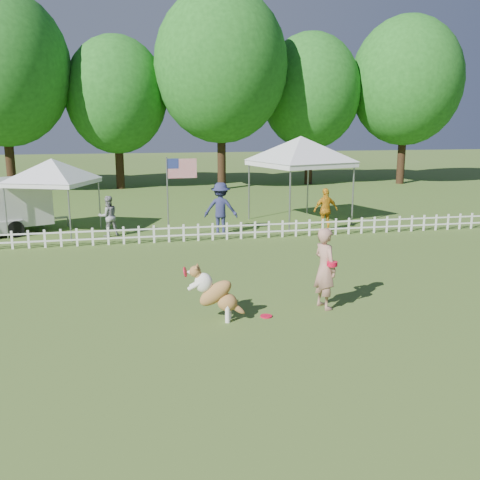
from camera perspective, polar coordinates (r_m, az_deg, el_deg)
The scene contains 16 objects.
ground at distance 11.81m, azimuth 1.16°, elevation -7.33°, with size 120.00×120.00×0.00m, color #3B601E.
picket_fence at distance 18.37m, azimuth -3.71°, elevation 0.86°, with size 22.00×0.08×0.60m, color white, non-canonical shape.
handler at distance 11.75m, azimuth 9.05°, elevation -3.00°, with size 0.65×0.43×1.79m, color tan.
dog at distance 10.98m, azimuth -2.54°, elevation -5.69°, with size 1.13×0.38×1.16m, color brown, non-canonical shape.
frisbee_on_turf at distance 11.35m, azimuth 2.82°, elevation -8.11°, with size 0.25×0.25×0.02m, color red.
canopy_tent_left at distance 20.48m, azimuth -19.21°, elevation 4.33°, with size 2.58×2.58×2.67m, color white, non-canonical shape.
canopy_tent_right at distance 21.75m, azimuth 6.41°, elevation 6.32°, with size 3.26×3.26×3.37m, color white, non-canonical shape.
flag_pole at distance 18.50m, azimuth -7.72°, elevation 4.38°, with size 1.09×0.11×2.84m, color gray, non-canonical shape.
spectator_a at distance 19.54m, azimuth -13.87°, elevation 2.48°, with size 0.70×0.55×1.45m, color gray.
spectator_b at distance 19.34m, azimuth -2.07°, elevation 3.38°, with size 1.21×0.70×1.87m, color navy.
spectator_c at distance 20.04m, azimuth 9.12°, elevation 3.18°, with size 0.95×0.39×1.61m, color orange.
tree_left at distance 33.03m, azimuth -23.95°, elevation 14.96°, with size 7.40×7.40×12.00m, color #1D5A19, non-canonical shape.
tree_center_left at distance 33.33m, azimuth -13.00°, elevation 13.76°, with size 6.00×6.00×9.80m, color #1D5A19, non-canonical shape.
tree_center_right at distance 32.37m, azimuth -2.04°, elevation 16.59°, with size 7.60×7.60×12.60m, color #1D5A19, non-canonical shape.
tree_right at distance 35.26m, azimuth 7.51°, elevation 14.37°, with size 6.20×6.20×10.40m, color #1D5A19, non-canonical shape.
tree_far_right at distance 36.79m, azimuth 17.23°, elevation 14.64°, with size 7.00×7.00×11.40m, color #1D5A19, non-canonical shape.
Camera 1 is at (-2.49, -10.82, 4.01)m, focal length 40.00 mm.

